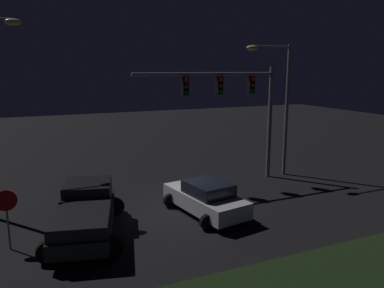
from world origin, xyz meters
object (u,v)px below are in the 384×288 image
traffic_signal_gantry (234,96)px  street_lamp_right (279,94)px  car_sedan (206,198)px  pickup_truck (86,210)px  stop_sign (6,208)px

traffic_signal_gantry → street_lamp_right: (3.00, 0.04, 0.05)m
car_sedan → pickup_truck: bearing=80.8°
street_lamp_right → stop_sign: 15.38m
car_sedan → traffic_signal_gantry: traffic_signal_gantry is taller
street_lamp_right → pickup_truck: bearing=-161.7°
pickup_truck → car_sedan: bearing=-75.8°
pickup_truck → stop_sign: size_ratio=2.57×
car_sedan → stop_sign: bearing=82.5°
traffic_signal_gantry → street_lamp_right: street_lamp_right is taller
pickup_truck → traffic_signal_gantry: (8.72, 3.83, 3.90)m
traffic_signal_gantry → stop_sign: (-11.44, -4.06, -3.34)m
pickup_truck → car_sedan: 5.17m
street_lamp_right → stop_sign: street_lamp_right is taller
car_sedan → stop_sign: (-7.89, -0.26, 0.82)m
pickup_truck → stop_sign: 2.79m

